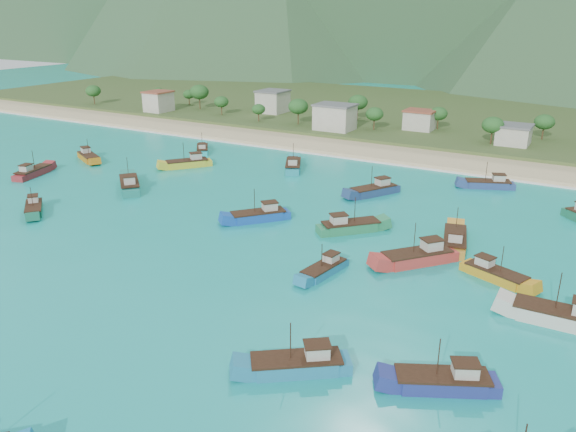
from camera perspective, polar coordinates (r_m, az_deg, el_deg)
The scene contains 24 objects.
ground at distance 77.76m, azimuth -4.57°, elevation -6.44°, with size 600.00×600.00×0.00m, color #0C838A.
beach at distance 145.95m, azimuth 13.23°, elevation 5.80°, with size 400.00×18.00×1.20m, color beige.
land at distance 204.02m, azimuth 18.42°, elevation 9.28°, with size 400.00×110.00×2.40m, color #385123.
surf_line at distance 137.14m, azimuth 12.04°, elevation 4.99°, with size 400.00×2.50×0.08m, color white.
village at distance 164.11m, azimuth 18.83°, elevation 8.52°, with size 221.36×27.29×7.08m.
vegetation at distance 169.84m, azimuth 13.26°, elevation 9.58°, with size 271.93×25.81×8.94m.
boat_1 at distance 149.30m, azimuth -8.69°, elevation 6.66°, with size 7.76×8.96×5.44m.
boat_3 at distance 135.18m, azimuth -10.13°, elevation 5.24°, with size 9.22×10.48×6.40m.
boat_5 at distance 91.59m, azimuth 16.57°, elevation -2.49°, with size 5.73×11.51×6.53m.
boat_6 at distance 98.73m, azimuth -2.93°, elevation -0.03°, with size 9.28×10.07×6.26m.
boat_13 at distance 94.12m, azimuth 6.27°, elevation -1.15°, with size 9.75×9.91×6.34m.
boat_14 at distance 84.17m, azimuth 13.09°, elevation -4.15°, with size 10.07×10.98×6.81m.
boat_15 at distance 58.86m, azimuth 15.57°, elevation -15.98°, with size 10.40×7.21×5.99m.
boat_16 at distance 74.10m, azimuth 26.12°, elevation -9.28°, with size 11.75×3.61×6.92m.
boat_18 at distance 113.94m, azimuth 8.76°, elevation 2.54°, with size 8.15×10.96×6.38m.
boat_19 at distance 79.11m, azimuth 3.71°, elevation -5.50°, with size 3.94×8.96×5.12m.
boat_21 at distance 147.72m, azimuth -19.62°, elevation 5.61°, with size 10.34×7.13×5.95m.
boat_23 at distance 112.87m, azimuth -24.40°, elevation 0.66°, with size 8.75×7.80×5.37m.
boat_25 at distance 82.33m, azimuth 20.27°, elevation -5.66°, with size 9.81×6.08×5.58m.
boat_26 at distance 124.25m, azimuth 19.71°, elevation 3.01°, with size 10.45×6.57×5.95m.
boat_28 at distance 138.10m, azimuth -24.49°, elevation 4.02°, with size 5.59×10.67×6.05m.
boat_29 at distance 120.41m, azimuth -15.79°, elevation 3.01°, with size 11.08×10.49×6.97m.
boat_30 at distance 130.81m, azimuth 0.52°, elevation 5.07°, with size 7.91×11.23×6.48m.
boat_31 at distance 59.09m, azimuth 1.06°, elevation -14.94°, with size 10.21×8.65×6.15m.
Camera 1 is at (39.91, -57.06, 34.61)m, focal length 35.00 mm.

